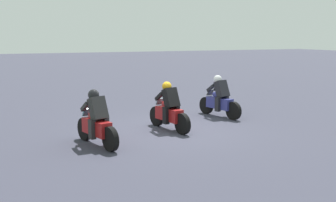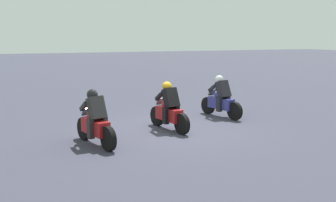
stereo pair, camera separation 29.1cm
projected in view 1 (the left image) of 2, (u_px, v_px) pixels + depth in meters
The scene contains 4 objects.
ground_plane at pixel (173, 130), 12.27m from camera, with size 120.00×120.00×0.00m, color #383848.
rider_lane_a at pixel (220, 100), 14.22m from camera, with size 2.02×0.65×1.51m.
rider_lane_b at pixel (169, 110), 12.20m from camera, with size 2.03×0.62×1.51m.
rider_lane_c at pixel (97, 123), 10.44m from camera, with size 2.01×0.69×1.51m.
Camera 1 is at (-10.85, 5.05, 2.89)m, focal length 42.04 mm.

